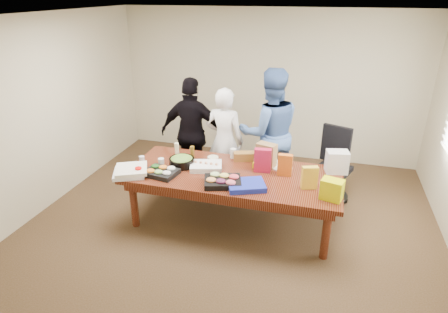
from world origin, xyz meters
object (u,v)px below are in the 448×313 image
(conference_table, at_px, (233,198))
(person_right, at_px, (270,133))
(office_chair, at_px, (334,167))
(salad_bowl, at_px, (182,162))
(person_center, at_px, (224,141))
(sheet_cake, at_px, (206,166))

(conference_table, bearing_deg, person_right, 73.73)
(conference_table, xyz_separation_m, office_chair, (1.29, 1.05, 0.16))
(office_chair, distance_m, salad_bowl, 2.28)
(conference_table, distance_m, person_right, 1.23)
(conference_table, relative_size, salad_bowl, 8.08)
(salad_bowl, bearing_deg, conference_table, -2.62)
(person_right, xyz_separation_m, salad_bowl, (-1.04, -1.00, -0.18))
(office_chair, bearing_deg, person_center, -152.44)
(conference_table, height_order, sheet_cake, sheet_cake)
(sheet_cake, bearing_deg, person_center, 72.72)
(sheet_cake, height_order, salad_bowl, salad_bowl)
(conference_table, bearing_deg, sheet_cake, 174.95)
(office_chair, height_order, person_center, person_center)
(office_chair, distance_m, sheet_cake, 1.97)
(office_chair, relative_size, salad_bowl, 3.06)
(person_center, height_order, salad_bowl, person_center)
(office_chair, xyz_separation_m, salad_bowl, (-2.02, -1.01, 0.28))
(salad_bowl, bearing_deg, person_right, 43.91)
(conference_table, height_order, office_chair, office_chair)
(office_chair, height_order, salad_bowl, office_chair)
(sheet_cake, relative_size, salad_bowl, 1.21)
(office_chair, bearing_deg, sheet_cake, -127.23)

